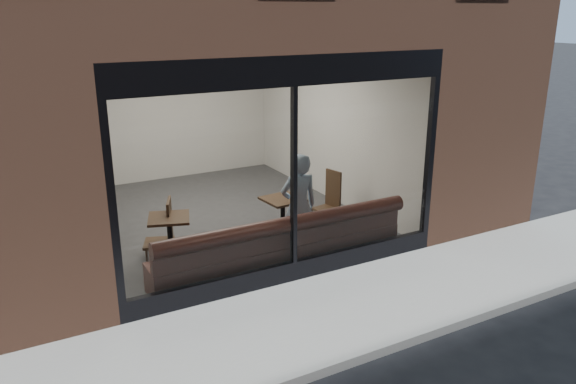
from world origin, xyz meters
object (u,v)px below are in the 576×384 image
cafe_chair_left (159,243)px  person (299,206)px  cafe_table_right (283,199)px  banquette (281,256)px  cafe_chair_right (325,209)px  cafe_table_left (169,218)px

cafe_chair_left → person: bearing=174.6°
cafe_table_right → cafe_chair_left: (-2.04, 0.35, -0.50)m
banquette → cafe_chair_left: size_ratio=8.71×
person → cafe_chair_left: (-1.96, 1.01, -0.60)m
banquette → cafe_table_right: cafe_table_right is taller
banquette → person: person is taller
cafe_chair_left → cafe_chair_right: size_ratio=1.21×
cafe_chair_left → cafe_table_right: bearing=-167.8°
banquette → cafe_chair_right: 2.20m
cafe_table_left → cafe_table_right: (1.94, -0.05, 0.00)m
banquette → cafe_table_left: bearing=143.1°
cafe_chair_right → person: bearing=30.9°
cafe_chair_left → cafe_table_left: bearing=130.6°
banquette → cafe_chair_right: size_ratio=10.56×
person → cafe_table_right: bearing=-91.9°
person → cafe_chair_right: 1.73m
banquette → cafe_chair_right: bearing=39.7°
cafe_table_left → cafe_table_right: bearing=-1.5°
person → cafe_chair_left: person is taller
cafe_table_left → cafe_table_right: size_ratio=1.00×
banquette → person: bearing=32.6°
banquette → person: 0.85m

